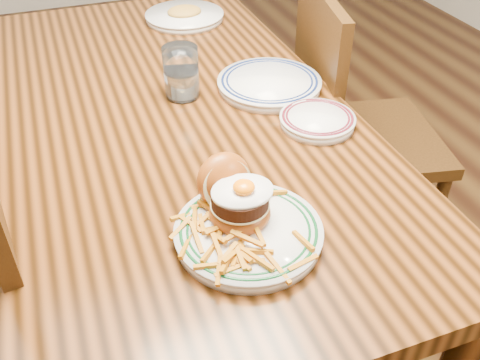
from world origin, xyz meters
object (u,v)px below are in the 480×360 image
object	(u,v)px
table	(174,137)
side_plate	(317,120)
chair_right	(349,128)
main_plate	(244,219)

from	to	relation	value
table	side_plate	world-z (taller)	side_plate
chair_right	side_plate	bearing A→B (deg)	57.77
chair_right	side_plate	distance (m)	0.49
table	main_plate	world-z (taller)	main_plate
main_plate	side_plate	xyz separation A→B (m)	(0.29, 0.29, -0.02)
chair_right	side_plate	size ratio (longest dim) A/B	5.03
table	main_plate	bearing A→B (deg)	-88.66
table	chair_right	size ratio (longest dim) A/B	1.69
chair_right	main_plate	world-z (taller)	chair_right
table	side_plate	bearing A→B (deg)	-33.43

